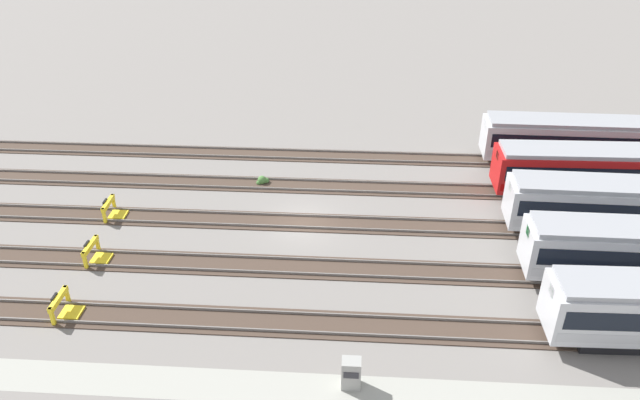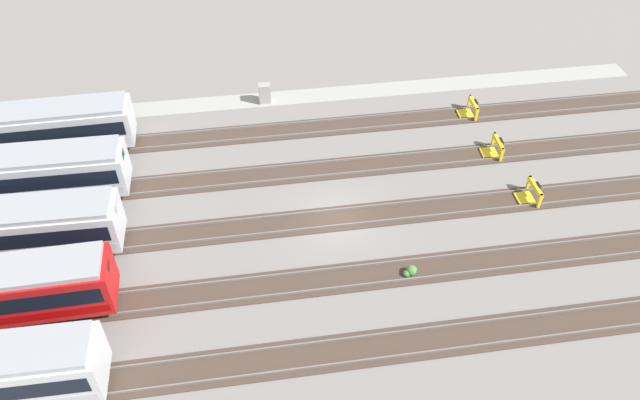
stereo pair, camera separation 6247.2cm
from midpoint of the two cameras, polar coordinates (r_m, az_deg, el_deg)
The scene contains 12 objects.
ground_plane at distance 25.78m, azimuth 17.13°, elevation -51.87°, with size 400.00×400.00×0.00m, color gray.
service_walkway at distance 27.76m, azimuth 5.82°, elevation -22.69°, with size 54.00×2.00×0.01m, color #9E9E93.
rail_track_nearest at distance 26.31m, azimuth 8.30°, elevation -31.24°, with size 90.00×2.23×0.21m.
rail_track_near_inner at distance 25.56m, azimuth 11.97°, elevation -41.52°, with size 90.00×2.23×0.21m.
rail_track_middle at distance 25.74m, azimuth 17.17°, elevation -51.87°, with size 90.00×2.24×0.21m.
rail_track_far_inner at distance 26.82m, azimuth 24.93°, elevation -61.39°, with size 90.00×2.23×0.21m.
rail_track_farthest at distance 28.71m, azimuth 37.12°, elevation -69.26°, with size 90.00×2.23×0.21m.
bumper_stop_nearest_track at distance 30.24m, azimuth 33.02°, elevation -23.58°, with size 1.36×2.00×1.22m.
bumper_stop_near_inner_track at distance 29.68m, azimuth 39.04°, elevation -31.19°, with size 1.37×2.01×1.22m.
bumper_stop_middle_track at distance 30.22m, azimuth 46.95°, elevation -38.02°, with size 1.35×2.00×1.22m.
electrical_cabinet at distance 26.57m, azimuth -1.67°, elevation -23.77°, with size 0.90×0.73×1.60m.
weed_clump at distance 27.48m, azimuth 37.19°, elevation -57.62°, with size 0.92×0.70×0.64m.
Camera 2 is at (5.21, 27.74, 27.95)m, focal length 35.00 mm.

